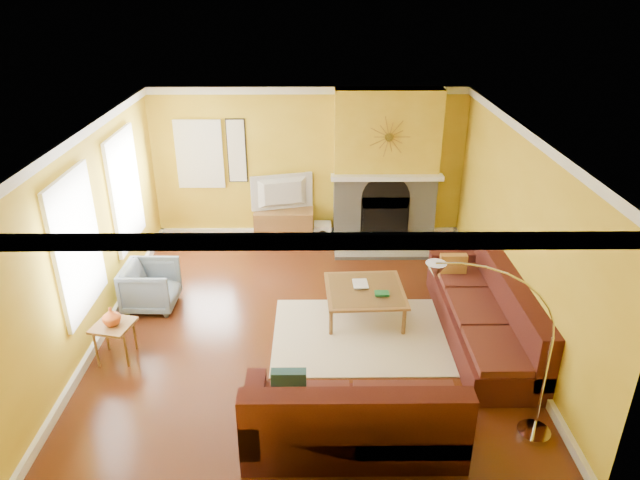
{
  "coord_description": "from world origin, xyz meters",
  "views": [
    {
      "loc": [
        0.12,
        -6.71,
        4.4
      ],
      "look_at": [
        0.18,
        0.4,
        1.08
      ],
      "focal_mm": 32.0,
      "sensor_mm": 36.0,
      "label": 1
    }
  ],
  "objects_px": {
    "armchair": "(151,286)",
    "arc_lamp": "(493,356)",
    "side_table": "(116,341)",
    "sectional_sofa": "(393,328)",
    "coffee_table": "(365,302)",
    "media_console": "(284,225)"
  },
  "relations": [
    {
      "from": "sectional_sofa",
      "to": "arc_lamp",
      "type": "relative_size",
      "value": 1.84
    },
    {
      "from": "armchair",
      "to": "arc_lamp",
      "type": "xyz_separation_m",
      "value": [
        4.1,
        -2.6,
        0.68
      ]
    },
    {
      "from": "side_table",
      "to": "sectional_sofa",
      "type": "bearing_deg",
      "value": -0.76
    },
    {
      "from": "coffee_table",
      "to": "armchair",
      "type": "relative_size",
      "value": 1.46
    },
    {
      "from": "media_console",
      "to": "armchair",
      "type": "distance_m",
      "value": 2.91
    },
    {
      "from": "coffee_table",
      "to": "armchair",
      "type": "bearing_deg",
      "value": 175.08
    },
    {
      "from": "media_console",
      "to": "armchair",
      "type": "relative_size",
      "value": 1.42
    },
    {
      "from": "sectional_sofa",
      "to": "side_table",
      "type": "xyz_separation_m",
      "value": [
        -3.45,
        0.05,
        -0.2
      ]
    },
    {
      "from": "coffee_table",
      "to": "media_console",
      "type": "xyz_separation_m",
      "value": [
        -1.26,
        2.55,
        0.08
      ]
    },
    {
      "from": "side_table",
      "to": "armchair",
      "type": "bearing_deg",
      "value": 84.02
    },
    {
      "from": "sectional_sofa",
      "to": "arc_lamp",
      "type": "height_order",
      "value": "arc_lamp"
    },
    {
      "from": "sectional_sofa",
      "to": "coffee_table",
      "type": "relative_size",
      "value": 3.47
    },
    {
      "from": "sectional_sofa",
      "to": "side_table",
      "type": "distance_m",
      "value": 3.45
    },
    {
      "from": "sectional_sofa",
      "to": "armchair",
      "type": "height_order",
      "value": "sectional_sofa"
    },
    {
      "from": "media_console",
      "to": "side_table",
      "type": "bearing_deg",
      "value": -118.81
    },
    {
      "from": "coffee_table",
      "to": "sectional_sofa",
      "type": "bearing_deg",
      "value": -75.41
    },
    {
      "from": "media_console",
      "to": "arc_lamp",
      "type": "distance_m",
      "value": 5.45
    },
    {
      "from": "coffee_table",
      "to": "arc_lamp",
      "type": "relative_size",
      "value": 0.53
    },
    {
      "from": "coffee_table",
      "to": "media_console",
      "type": "distance_m",
      "value": 2.84
    },
    {
      "from": "side_table",
      "to": "media_console",
      "type": "bearing_deg",
      "value": 61.19
    },
    {
      "from": "media_console",
      "to": "arc_lamp",
      "type": "relative_size",
      "value": 0.52
    },
    {
      "from": "side_table",
      "to": "coffee_table",
      "type": "bearing_deg",
      "value": 16.81
    }
  ]
}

